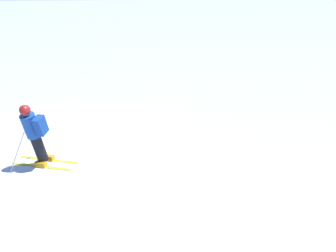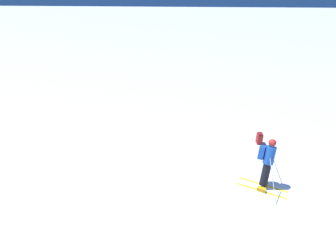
% 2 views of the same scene
% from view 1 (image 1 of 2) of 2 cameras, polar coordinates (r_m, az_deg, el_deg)
% --- Properties ---
extents(ground_plane, '(300.00, 300.00, 0.00)m').
position_cam_1_polar(ground_plane, '(9.97, -19.39, -3.04)').
color(ground_plane, white).
extents(skier, '(1.38, 1.69, 1.75)m').
position_cam_1_polar(skier, '(8.40, -22.21, -1.14)').
color(skier, yellow).
rests_on(skier, ground).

